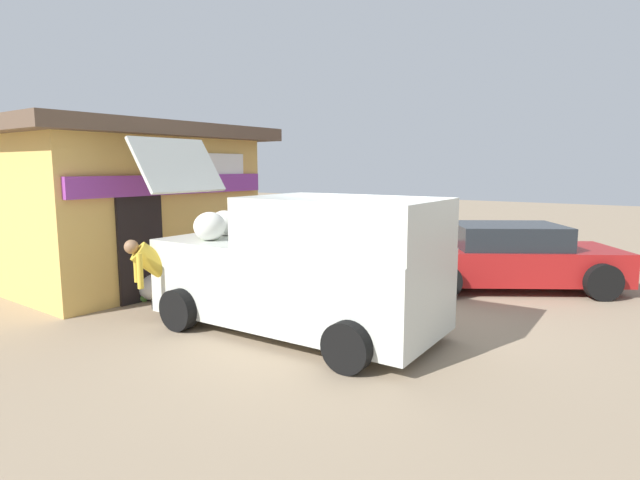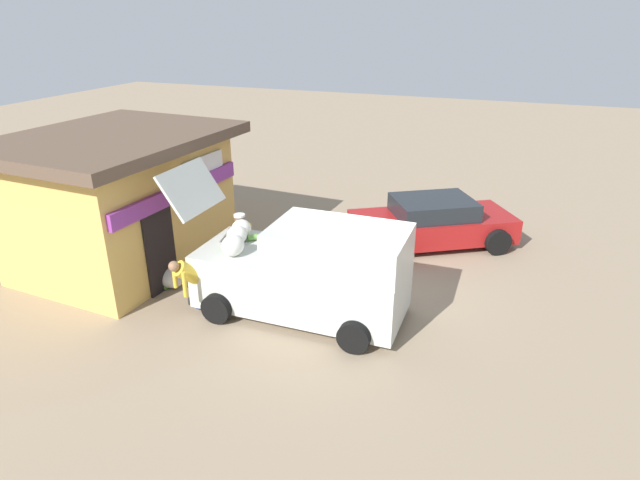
% 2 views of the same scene
% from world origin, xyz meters
% --- Properties ---
extents(ground_plane, '(60.00, 60.00, 0.00)m').
position_xyz_m(ground_plane, '(0.00, 0.00, 0.00)').
color(ground_plane, gray).
extents(storefront_bar, '(5.53, 4.61, 3.25)m').
position_xyz_m(storefront_bar, '(-0.39, 6.10, 1.68)').
color(storefront_bar, '#E0B259').
rests_on(storefront_bar, ground_plane).
extents(delivery_van, '(2.14, 4.88, 2.91)m').
position_xyz_m(delivery_van, '(-1.12, 0.92, 0.99)').
color(delivery_van, silver).
rests_on(delivery_van, ground_plane).
extents(parked_sedan, '(3.75, 4.56, 1.29)m').
position_xyz_m(parked_sedan, '(3.41, -0.84, 0.62)').
color(parked_sedan, maroon).
rests_on(parked_sedan, ground_plane).
extents(vendor_standing, '(0.50, 0.47, 1.72)m').
position_xyz_m(vendor_standing, '(-0.42, 2.83, 0.99)').
color(vendor_standing, '#726047').
rests_on(vendor_standing, ground_plane).
extents(customer_bending, '(0.73, 0.70, 1.33)m').
position_xyz_m(customer_bending, '(-2.01, 3.13, 0.82)').
color(customer_bending, navy).
rests_on(customer_bending, ground_plane).
extents(unloaded_banana_pile, '(0.80, 0.90, 0.47)m').
position_xyz_m(unloaded_banana_pile, '(-1.12, 4.33, 0.22)').
color(unloaded_banana_pile, silver).
rests_on(unloaded_banana_pile, ground_plane).
extents(paint_bucket, '(0.28, 0.28, 0.41)m').
position_xyz_m(paint_bucket, '(1.67, 3.89, 0.20)').
color(paint_bucket, '#BF3F33').
rests_on(paint_bucket, ground_plane).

